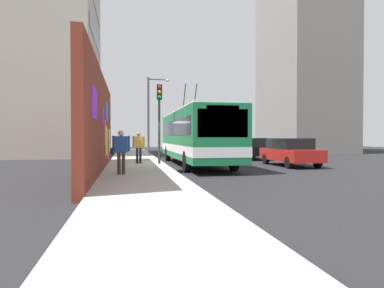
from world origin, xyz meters
name	(u,v)px	position (x,y,z in m)	size (l,w,h in m)	color
ground_plane	(165,166)	(0.00, 0.00, 0.00)	(80.00, 80.00, 0.00)	#232326
sidewalk_slab	(137,165)	(0.00, 1.60, 0.07)	(48.00, 3.20, 0.15)	#ADA8A0
graffiti_wall	(100,124)	(-3.46, 3.35, 2.24)	(15.03, 0.32, 4.48)	maroon
building_far_left	(47,49)	(13.74, 9.20, 9.58)	(13.05, 8.51, 19.17)	#B2A899
building_far_right	(303,67)	(16.16, -17.00, 9.40)	(10.85, 6.99, 18.80)	gray
city_bus	(195,135)	(0.36, -1.80, 1.79)	(12.41, 2.59, 4.99)	#19723F
parked_car_red	(290,151)	(-1.28, -7.00, 0.84)	(4.70, 1.86, 1.58)	#B21E19
parked_car_black	(251,148)	(5.20, -7.00, 0.83)	(4.62, 1.74, 1.58)	black
parked_car_silver	(229,146)	(10.94, -7.00, 0.84)	(4.87, 1.90, 1.58)	#B7B7BC
parked_car_white	(212,145)	(17.30, -7.00, 0.84)	(4.91, 1.90, 1.58)	white
pedestrian_midblock	(139,145)	(0.22, 1.48, 1.21)	(0.24, 0.71, 1.79)	#1E1E2D
pedestrian_near_wall	(121,148)	(-5.67, 2.38, 1.20)	(0.24, 0.78, 1.77)	#3F3326
traffic_light	(159,111)	(-0.27, 0.35, 3.13)	(0.49, 0.28, 4.45)	#2D382D
street_lamp	(151,111)	(8.31, 0.25, 3.77)	(0.44, 1.76, 6.26)	#4C4C51
curbside_puddle	(185,171)	(-3.40, -0.60, 0.00)	(1.59, 1.59, 0.00)	black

